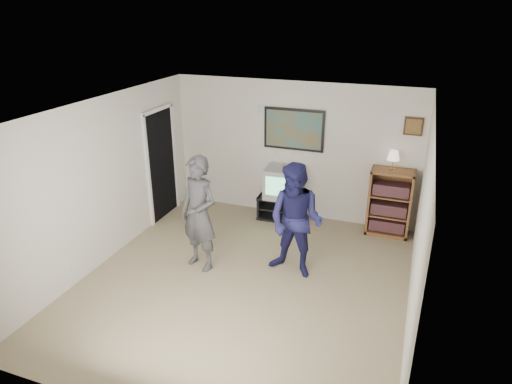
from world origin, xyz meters
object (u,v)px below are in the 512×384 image
Objects in this scene: bookshelf at (390,203)px; person_tall at (199,214)px; person_short at (296,221)px; media_stand at (282,207)px; crt_television at (284,183)px.

bookshelf is 0.66× the size of person_tall.
bookshelf is 2.15m from person_short.
media_stand is 1.92m from bookshelf.
crt_television is (0.03, 0.00, 0.50)m from media_stand.
media_stand is at bearing 178.11° from crt_television.
person_tall is 1.03× the size of person_short.
person_tall reaches higher than crt_television.
bookshelf reaches higher than media_stand.
bookshelf is at bearing -0.35° from crt_television.
media_stand is 0.76× the size of bookshelf.
person_tall is 1.41m from person_short.
bookshelf is (1.86, 0.05, -0.13)m from crt_television.
crt_television is 1.87m from person_short.
crt_television is at bearing -1.66° from media_stand.
bookshelf is at bearing -0.15° from media_stand.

